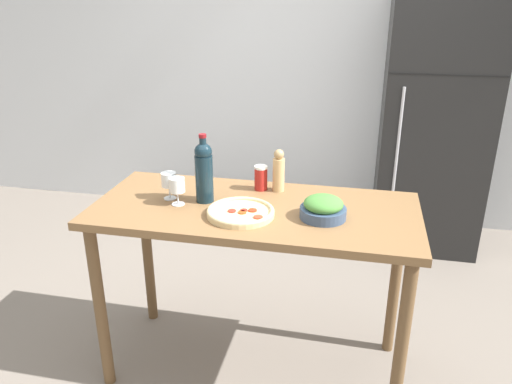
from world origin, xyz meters
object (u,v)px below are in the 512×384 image
(wine_glass_far, at_px, (169,181))
(wine_bottle, at_px, (204,171))
(salad_bowl, at_px, (323,208))
(refrigerator, at_px, (434,125))
(wine_glass_near, at_px, (177,186))
(salt_canister, at_px, (261,178))
(pepper_mill, at_px, (279,171))
(homemade_pizza, at_px, (241,212))

(wine_glass_far, bearing_deg, wine_bottle, 2.85)
(wine_bottle, distance_m, salad_bowl, 0.57)
(refrigerator, xyz_separation_m, wine_glass_near, (-1.32, -1.70, 0.07))
(wine_bottle, relative_size, salt_canister, 2.64)
(refrigerator, distance_m, wine_glass_near, 2.15)
(wine_bottle, relative_size, pepper_mill, 1.53)
(wine_bottle, xyz_separation_m, pepper_mill, (0.31, 0.20, -0.05))
(salad_bowl, bearing_deg, homemade_pizza, -171.83)
(salad_bowl, distance_m, salt_canister, 0.43)
(wine_bottle, relative_size, homemade_pizza, 1.08)
(salad_bowl, bearing_deg, wine_glass_far, 175.04)
(homemade_pizza, relative_size, salt_canister, 2.43)
(salad_bowl, bearing_deg, wine_bottle, 172.66)
(refrigerator, xyz_separation_m, homemade_pizza, (-1.00, -1.76, -0.00))
(homemade_pizza, bearing_deg, pepper_mill, 70.86)
(wine_glass_far, relative_size, homemade_pizza, 0.44)
(refrigerator, bearing_deg, pepper_mill, -121.88)
(refrigerator, bearing_deg, wine_glass_far, -129.98)
(salad_bowl, xyz_separation_m, salt_canister, (-0.33, 0.27, 0.02))
(salad_bowl, height_order, homemade_pizza, salad_bowl)
(wine_glass_near, relative_size, salt_canister, 1.06)
(pepper_mill, height_order, homemade_pizza, pepper_mill)
(salad_bowl, distance_m, homemade_pizza, 0.36)
(homemade_pizza, height_order, salt_canister, salt_canister)
(wine_glass_far, xyz_separation_m, salad_bowl, (0.73, -0.06, -0.05))
(refrigerator, height_order, wine_glass_near, refrigerator)
(salt_canister, bearing_deg, homemade_pizza, -94.47)
(refrigerator, height_order, pepper_mill, refrigerator)
(wine_glass_near, height_order, homemade_pizza, wine_glass_near)
(pepper_mill, relative_size, salt_canister, 1.73)
(wine_glass_far, height_order, salad_bowl, wine_glass_far)
(homemade_pizza, bearing_deg, wine_glass_near, 169.70)
(pepper_mill, xyz_separation_m, salt_canister, (-0.09, -0.00, -0.04))
(wine_glass_far, xyz_separation_m, pepper_mill, (0.49, 0.21, 0.01))
(salt_canister, bearing_deg, wine_glass_far, -152.65)
(pepper_mill, distance_m, salt_canister, 0.10)
(refrigerator, bearing_deg, salt_canister, -124.27)
(pepper_mill, distance_m, salad_bowl, 0.37)
(refrigerator, distance_m, pepper_mill, 1.69)
(salad_bowl, relative_size, homemade_pizza, 0.68)
(salad_bowl, bearing_deg, wine_glass_near, 179.52)
(wine_glass_near, distance_m, salad_bowl, 0.67)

